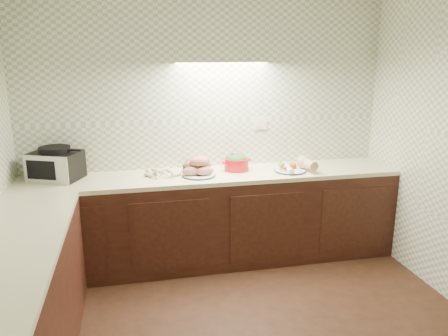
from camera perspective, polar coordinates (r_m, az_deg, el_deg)
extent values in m
cube|color=#9DAF8A|center=(4.33, -2.16, 5.30)|extent=(3.60, 0.05, 2.60)
cube|color=beige|center=(4.47, 4.80, 5.82)|extent=(0.13, 0.01, 0.12)
cube|color=black|center=(4.31, -1.40, -6.79)|extent=(3.60, 0.60, 0.86)
cube|color=beige|center=(4.16, -1.44, -1.03)|extent=(3.60, 0.60, 0.04)
cube|color=black|center=(4.24, -21.08, 0.30)|extent=(0.51, 0.46, 0.25)
cube|color=#B1B1B6|center=(4.11, -22.26, -0.27)|extent=(0.39, 0.18, 0.25)
cube|color=black|center=(4.11, -22.26, -0.27)|extent=(0.26, 0.11, 0.17)
cylinder|color=black|center=(4.21, -21.27, 2.29)|extent=(0.36, 0.36, 0.05)
cone|color=beige|center=(4.17, -7.58, -0.54)|extent=(0.07, 0.22, 0.04)
cone|color=beige|center=(4.05, -9.77, -1.06)|extent=(0.17, 0.18, 0.05)
cone|color=beige|center=(4.03, -7.78, -1.12)|extent=(0.10, 0.18, 0.04)
cone|color=beige|center=(4.03, -9.97, -1.18)|extent=(0.11, 0.18, 0.04)
cone|color=beige|center=(4.14, -7.25, -0.66)|extent=(0.16, 0.20, 0.04)
cone|color=beige|center=(4.11, -9.62, -0.48)|extent=(0.07, 0.18, 0.04)
cone|color=beige|center=(4.17, -8.13, -0.27)|extent=(0.10, 0.18, 0.04)
cone|color=beige|center=(4.13, -8.47, -0.52)|extent=(0.17, 0.18, 0.04)
cylinder|color=#192646|center=(4.09, -3.30, -0.97)|extent=(0.32, 0.32, 0.01)
cylinder|color=white|center=(4.09, -3.31, -0.94)|extent=(0.30, 0.30, 0.02)
ellipsoid|color=#AE6F5C|center=(4.05, -4.24, -0.41)|extent=(0.18, 0.10, 0.08)
ellipsoid|color=#AE6F5C|center=(4.05, -2.48, -0.39)|extent=(0.18, 0.10, 0.08)
ellipsoid|color=#AE6F5C|center=(4.13, -3.38, -0.08)|extent=(0.18, 0.10, 0.08)
ellipsoid|color=#AE6F5C|center=(4.09, -3.99, 0.42)|extent=(0.18, 0.10, 0.08)
ellipsoid|color=#AE6F5C|center=(4.11, -2.75, 0.50)|extent=(0.18, 0.10, 0.08)
ellipsoid|color=#AE6F5C|center=(4.04, -3.32, 0.83)|extent=(0.18, 0.10, 0.08)
ellipsoid|color=#AE6F5C|center=(4.08, -3.04, 1.03)|extent=(0.18, 0.10, 0.08)
cylinder|color=black|center=(4.24, -4.27, -0.07)|extent=(0.17, 0.17, 0.06)
sphere|color=maroon|center=(4.22, -4.52, 0.66)|extent=(0.09, 0.09, 0.09)
sphere|color=beige|center=(4.24, -3.85, 0.56)|extent=(0.05, 0.05, 0.05)
cylinder|color=red|center=(4.27, 1.64, 0.49)|extent=(0.29, 0.29, 0.12)
cube|color=red|center=(4.21, 0.03, 0.73)|extent=(0.04, 0.06, 0.02)
cube|color=red|center=(4.33, 3.22, 1.12)|extent=(0.04, 0.06, 0.02)
ellipsoid|color=#336E2C|center=(4.26, 1.64, 1.11)|extent=(0.21, 0.21, 0.12)
cylinder|color=#192646|center=(4.29, 8.63, -0.34)|extent=(0.31, 0.31, 0.01)
cylinder|color=white|center=(4.29, 8.63, -0.32)|extent=(0.30, 0.30, 0.02)
cone|color=orange|center=(4.29, 8.76, 0.03)|extent=(0.16, 0.14, 0.04)
cone|color=orange|center=(4.27, 8.12, -0.01)|extent=(0.16, 0.14, 0.04)
cone|color=orange|center=(4.31, 8.34, 0.10)|extent=(0.16, 0.14, 0.04)
cone|color=orange|center=(4.29, 8.25, 0.31)|extent=(0.13, 0.17, 0.04)
cone|color=orange|center=(4.29, 8.71, 0.29)|extent=(0.16, 0.14, 0.04)
cylinder|color=white|center=(4.22, 8.47, -0.11)|extent=(0.07, 0.21, 0.05)
cylinder|color=#3C7631|center=(4.36, 7.56, 0.40)|extent=(0.07, 0.13, 0.05)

